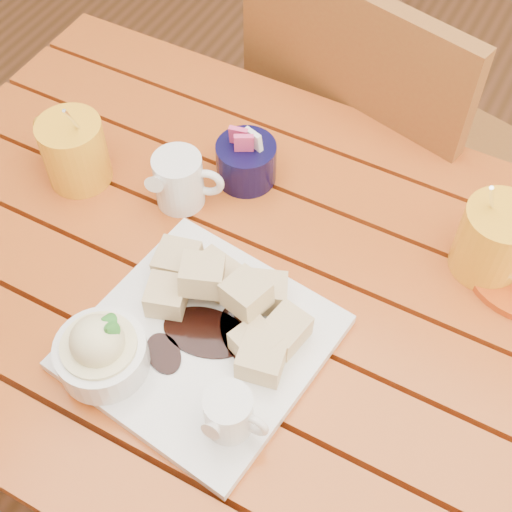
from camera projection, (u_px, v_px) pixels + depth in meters
The scene contains 8 objects.
ground at pixel (260, 471), 1.60m from camera, with size 5.00×5.00×0.00m, color #583319.
table at pixel (261, 324), 1.09m from camera, with size 1.20×0.79×0.75m.
dessert_plate at pixel (182, 338), 0.91m from camera, with size 0.33×0.33×0.12m.
coffee_mug_left at pixel (73, 150), 1.08m from camera, with size 0.14×0.10×0.16m.
coffee_mug_right at pixel (497, 240), 0.97m from camera, with size 0.14×0.10×0.17m.
cream_pitcher at pixel (180, 180), 1.05m from camera, with size 0.11×0.09×0.09m.
sugar_caddy at pixel (246, 161), 1.09m from camera, with size 0.09×0.09×0.10m.
chair_far at pixel (370, 149), 1.46m from camera, with size 0.54×0.54×0.96m.
Camera 1 is at (0.26, -0.50, 1.58)m, focal length 50.00 mm.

